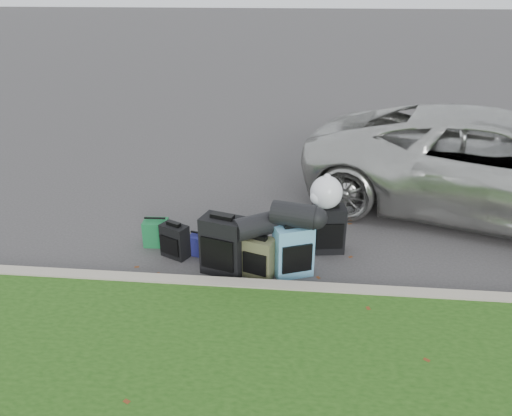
# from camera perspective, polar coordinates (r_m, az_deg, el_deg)

# --- Properties ---
(ground) EXTENTS (120.00, 120.00, 0.00)m
(ground) POSITION_cam_1_polar(r_m,az_deg,el_deg) (6.78, 0.68, -4.97)
(ground) COLOR #383535
(ground) RESTS_ON ground
(curb) EXTENTS (120.00, 0.18, 0.15)m
(curb) POSITION_cam_1_polar(r_m,az_deg,el_deg) (5.89, -0.18, -9.15)
(curb) COLOR #9E937F
(curb) RESTS_ON ground
(suv) EXTENTS (6.18, 4.27, 1.57)m
(suv) POSITION_cam_1_polar(r_m,az_deg,el_deg) (8.40, 25.68, 4.41)
(suv) COLOR #B7B7B2
(suv) RESTS_ON ground
(suitcase_small_black) EXTENTS (0.41, 0.34, 0.45)m
(suitcase_small_black) POSITION_cam_1_polar(r_m,az_deg,el_deg) (6.65, -9.25, -3.73)
(suitcase_small_black) COLOR black
(suitcase_small_black) RESTS_ON ground
(suitcase_large_black_left) EXTENTS (0.59, 0.45, 0.75)m
(suitcase_large_black_left) POSITION_cam_1_polar(r_m,az_deg,el_deg) (6.17, -3.76, -4.28)
(suitcase_large_black_left) COLOR black
(suitcase_large_black_left) RESTS_ON ground
(suitcase_olive) EXTENTS (0.42, 0.34, 0.51)m
(suitcase_olive) POSITION_cam_1_polar(r_m,az_deg,el_deg) (6.14, 0.32, -5.65)
(suitcase_olive) COLOR #414229
(suitcase_olive) RESTS_ON ground
(suitcase_teal) EXTENTS (0.53, 0.42, 0.66)m
(suitcase_teal) POSITION_cam_1_polar(r_m,az_deg,el_deg) (6.15, 4.26, -4.87)
(suitcase_teal) COLOR teal
(suitcase_teal) RESTS_ON ground
(suitcase_large_black_right) EXTENTS (0.46, 0.32, 0.65)m
(suitcase_large_black_right) POSITION_cam_1_polar(r_m,az_deg,el_deg) (6.71, 8.23, -2.42)
(suitcase_large_black_right) COLOR black
(suitcase_large_black_right) RESTS_ON ground
(tote_green) EXTENTS (0.33, 0.27, 0.36)m
(tote_green) POSITION_cam_1_polar(r_m,az_deg,el_deg) (7.00, -11.35, -2.77)
(tote_green) COLOR #166433
(tote_green) RESTS_ON ground
(tote_navy) EXTENTS (0.30, 0.26, 0.28)m
(tote_navy) POSITION_cam_1_polar(r_m,az_deg,el_deg) (6.69, -6.45, -4.20)
(tote_navy) COLOR navy
(tote_navy) RESTS_ON ground
(duffel_left) EXTENTS (0.58, 0.52, 0.28)m
(duffel_left) POSITION_cam_1_polar(r_m,az_deg,el_deg) (6.00, -0.19, -2.10)
(duffel_left) COLOR black
(duffel_left) RESTS_ON suitcase_olive
(duffel_right) EXTENTS (0.58, 0.41, 0.30)m
(duffel_right) POSITION_cam_1_polar(r_m,az_deg,el_deg) (5.94, 4.38, -0.78)
(duffel_right) COLOR black
(duffel_right) RESTS_ON suitcase_teal
(trash_bag) EXTENTS (0.42, 0.42, 0.42)m
(trash_bag) POSITION_cam_1_polar(r_m,az_deg,el_deg) (6.48, 8.04, 1.78)
(trash_bag) COLOR white
(trash_bag) RESTS_ON suitcase_large_black_right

